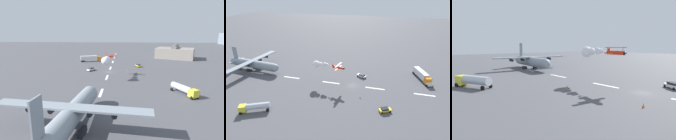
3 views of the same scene
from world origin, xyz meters
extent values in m
plane|color=#4C4C51|center=(0.00, 0.00, 0.00)|extent=(440.00, 440.00, 0.00)
cube|color=white|center=(-29.14, 0.00, 0.01)|extent=(8.00, 0.90, 0.01)
cube|color=white|center=(-9.71, 0.00, 0.01)|extent=(8.00, 0.90, 0.01)
cube|color=white|center=(9.71, 0.00, 0.01)|extent=(8.00, 0.90, 0.01)
cube|color=white|center=(29.14, 0.00, 0.01)|extent=(8.00, 0.90, 0.01)
cube|color=white|center=(48.56, 0.00, 0.01)|extent=(8.00, 0.90, 0.01)
cylinder|color=gray|center=(52.01, -2.97, 3.25)|extent=(26.64, 6.67, 4.10)
sphere|color=gray|center=(38.89, -1.68, 3.25)|extent=(3.89, 3.89, 3.89)
cube|color=gray|center=(52.01, -2.97, 5.09)|extent=(6.31, 32.04, 0.40)
cylinder|color=black|center=(52.47, 5.79, 4.19)|extent=(2.50, 1.33, 1.10)
cylinder|color=black|center=(52.00, 1.03, 4.19)|extent=(2.50, 1.33, 1.10)
cylinder|color=black|center=(51.22, -6.90, 4.19)|extent=(2.50, 1.33, 1.10)
cylinder|color=black|center=(50.75, -11.66, 4.19)|extent=(2.50, 1.33, 1.10)
cube|color=gray|center=(63.03, -4.06, 8.30)|extent=(2.82, 0.57, 6.00)
cube|color=gray|center=(63.03, -4.06, 3.55)|extent=(2.87, 9.15, 0.24)
cube|color=black|center=(52.76, -5.61, 0.60)|extent=(3.28, 1.31, 1.20)
cube|color=black|center=(53.26, -0.53, 0.60)|extent=(3.28, 1.31, 1.20)
cylinder|color=red|center=(6.05, 1.43, 8.42)|extent=(5.22, 1.80, 0.94)
cube|color=red|center=(5.85, 1.46, 8.27)|extent=(1.77, 6.09, 0.12)
cube|color=red|center=(5.85, 1.46, 9.63)|extent=(1.77, 6.09, 0.12)
cylinder|color=black|center=(5.49, -0.63, 8.95)|extent=(0.08, 0.08, 1.35)
cylinder|color=black|center=(6.22, 3.55, 8.95)|extent=(0.08, 0.08, 1.35)
cube|color=red|center=(8.33, 1.03, 8.87)|extent=(0.71, 0.22, 1.10)
cube|color=red|center=(8.33, 1.03, 8.47)|extent=(0.93, 2.07, 0.08)
cone|color=black|center=(3.18, 1.93, 8.42)|extent=(0.83, 0.90, 0.80)
sphere|color=white|center=(9.39, 0.97, 8.35)|extent=(0.70, 0.70, 0.70)
sphere|color=white|center=(11.12, 0.35, 8.70)|extent=(1.29, 1.29, 1.29)
sphere|color=white|center=(12.25, 0.24, 8.67)|extent=(1.75, 1.75, 1.75)
sphere|color=white|center=(14.32, 0.13, 8.51)|extent=(1.89, 1.89, 1.89)
sphere|color=white|center=(16.21, 0.01, 8.32)|extent=(2.98, 2.98, 2.98)
cube|color=silver|center=(-32.11, -7.54, 1.10)|extent=(2.88, 2.32, 1.10)
cube|color=orange|center=(-31.47, -9.43, 1.85)|extent=(3.14, 3.08, 2.60)
cube|color=silver|center=(-29.40, -15.50, 2.30)|extent=(5.73, 10.68, 2.80)
cylinder|color=black|center=(-33.36, -7.75, 0.55)|extent=(0.69, 1.15, 1.10)
cylinder|color=black|center=(-29.48, -19.14, 0.55)|extent=(0.69, 1.15, 1.10)
cylinder|color=black|center=(-29.09, -20.28, 0.55)|extent=(0.69, 1.15, 1.10)
cylinder|color=black|center=(-31.00, -6.95, 0.55)|extent=(0.69, 1.15, 1.10)
cylinder|color=black|center=(-27.11, -18.33, 0.55)|extent=(0.69, 1.15, 1.10)
cylinder|color=black|center=(-26.72, -19.47, 0.55)|extent=(0.69, 1.15, 1.10)
cube|color=yellow|center=(32.21, 27.92, 1.60)|extent=(3.04, 3.13, 2.20)
cylinder|color=#B7BCC6|center=(27.79, 25.71, 1.85)|extent=(7.80, 5.31, 2.10)
cylinder|color=black|center=(32.20, 29.26, 0.50)|extent=(1.04, 0.73, 1.00)
cylinder|color=black|center=(24.54, 25.42, 0.50)|extent=(1.04, 0.73, 1.00)
cylinder|color=black|center=(33.28, 27.11, 0.50)|extent=(1.04, 0.73, 1.00)
cylinder|color=black|center=(25.61, 23.28, 0.50)|extent=(1.04, 0.73, 1.00)
cube|color=white|center=(-2.67, -9.22, 0.65)|extent=(4.66, 3.80, 0.65)
cube|color=#1E232D|center=(-2.84, -9.12, 1.25)|extent=(3.09, 2.77, 0.55)
cylinder|color=black|center=(-0.90, -9.24, 0.32)|extent=(0.66, 0.52, 0.64)
cylinder|color=black|center=(-3.51, -7.66, 0.32)|extent=(0.66, 0.52, 0.64)
cylinder|color=black|center=(-1.83, -10.78, 0.32)|extent=(0.66, 0.52, 0.64)
cylinder|color=black|center=(-4.44, -9.20, 0.32)|extent=(0.66, 0.52, 0.64)
cube|color=yellow|center=(-14.29, 14.98, 0.65)|extent=(4.46, 3.41, 0.65)
cube|color=#1E232D|center=(-14.11, 15.07, 1.25)|extent=(2.93, 2.57, 0.55)
cylinder|color=black|center=(-15.18, 13.55, 0.32)|extent=(0.67, 0.48, 0.64)
cylinder|color=black|center=(-12.61, 14.80, 0.32)|extent=(0.67, 0.48, 0.64)
cylinder|color=black|center=(-15.97, 15.16, 0.32)|extent=(0.67, 0.48, 0.64)
cylinder|color=black|center=(-13.40, 16.42, 0.32)|extent=(0.67, 0.48, 0.64)
cone|color=orange|center=(-4.79, 9.07, 0.38)|extent=(0.44, 0.44, 0.75)
cone|color=orange|center=(13.50, 9.53, 0.38)|extent=(0.44, 0.44, 0.75)
camera|label=1|loc=(84.03, 7.38, 19.76)|focal=28.82mm
camera|label=2|loc=(-11.89, 67.61, 38.48)|focal=28.86mm
camera|label=3|loc=(-18.59, 37.62, 9.96)|focal=29.56mm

